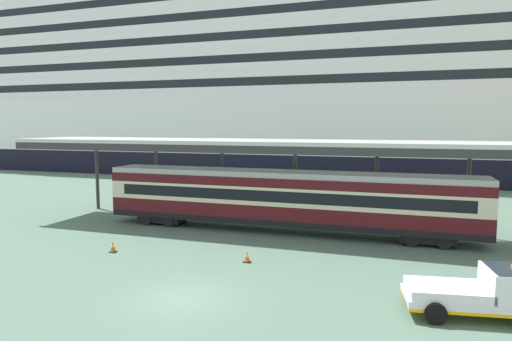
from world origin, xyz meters
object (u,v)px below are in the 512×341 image
cruise_ship (298,77)px  traffic_cone_mid (113,247)px  train_carriage (284,198)px  service_truck (491,291)px  traffic_cone_near (247,257)px

cruise_ship → traffic_cone_mid: cruise_ship is taller
train_carriage → traffic_cone_mid: train_carriage is taller
train_carriage → service_truck: train_carriage is taller
cruise_ship → train_carriage: 40.00m
cruise_ship → traffic_cone_mid: size_ratio=235.17×
cruise_ship → traffic_cone_near: bearing=-80.2°
train_carriage → traffic_cone_mid: (-7.96, -7.65, -2.01)m
cruise_ship → traffic_cone_mid: (-0.16, -45.03, -13.95)m
cruise_ship → traffic_cone_mid: bearing=-90.2°
cruise_ship → service_truck: 52.90m
train_carriage → traffic_cone_near: train_carriage is taller
train_carriage → traffic_cone_mid: size_ratio=40.11×
cruise_ship → traffic_cone_near: cruise_ship is taller
traffic_cone_near → cruise_ship: bearing=99.8°
train_carriage → service_truck: bearing=-43.9°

